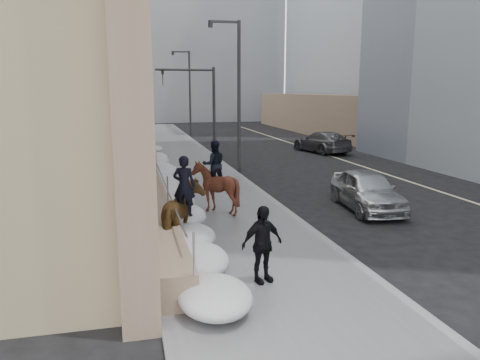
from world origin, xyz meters
name	(u,v)px	position (x,y,z in m)	size (l,w,h in m)	color
ground	(256,273)	(0.00, 0.00, 0.00)	(140.00, 140.00, 0.00)	black
sidewalk	(197,189)	(0.00, 10.00, 0.06)	(5.00, 80.00, 0.12)	#545457
curb	(253,186)	(2.62, 10.00, 0.06)	(0.24, 80.00, 0.12)	slate
lane_line	(404,180)	(10.50, 10.00, 0.01)	(0.15, 70.00, 0.01)	#BFB78C
limestone_building	(83,14)	(-5.26, 19.96, 8.90)	(6.10, 44.00, 18.00)	#9A8965
bg_building_mid	(173,22)	(4.00, 60.00, 14.00)	(30.00, 12.00, 28.00)	slate
bg_building_far	(105,55)	(-6.00, 72.00, 10.00)	(24.00, 12.00, 20.00)	gray
streetlight_mid	(236,88)	(2.74, 14.00, 4.58)	(1.71, 0.24, 8.00)	#2D2D30
streetlight_far	(188,88)	(2.74, 34.00, 4.58)	(1.71, 0.24, 8.00)	#2D2D30
traffic_signal	(201,97)	(2.07, 22.00, 4.00)	(4.10, 0.22, 6.00)	#2D2D30
snow_bank	(169,190)	(-1.42, 8.11, 0.47)	(1.70, 18.10, 0.76)	#BBBCC2
mounted_horse_left	(183,212)	(-1.55, 2.09, 1.11)	(1.62, 2.34, 2.57)	#4B3216
mounted_horse_right	(215,183)	(0.02, 5.62, 1.17)	(1.50, 1.68, 2.58)	#3D1B11
pedestrian	(262,244)	(-0.08, -0.82, 1.02)	(1.06, 0.44, 1.80)	black
car_silver	(367,190)	(5.74, 5.05, 0.75)	(1.77, 4.41, 1.50)	#AAADB1
car_grey	(322,142)	(10.66, 20.79, 0.76)	(2.12, 5.21, 1.51)	#4B4E52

